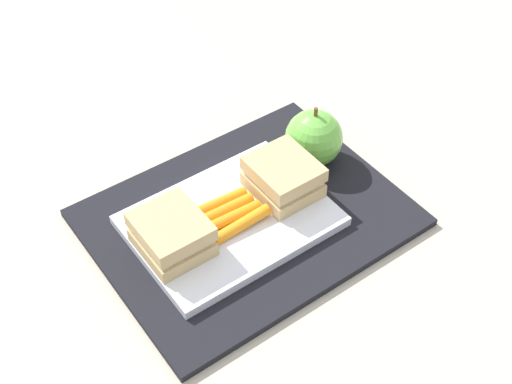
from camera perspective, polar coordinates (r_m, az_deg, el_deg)
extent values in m
plane|color=#B7AD99|center=(0.84, -0.69, -2.36)|extent=(2.40, 2.40, 0.00)
cube|color=black|center=(0.84, -0.69, -2.13)|extent=(0.36, 0.28, 0.01)
cube|color=white|center=(0.82, -2.12, -2.36)|extent=(0.23, 0.17, 0.01)
cube|color=tan|center=(0.79, -6.85, -4.08)|extent=(0.07, 0.08, 0.02)
cube|color=beige|center=(0.78, -6.93, -3.46)|extent=(0.07, 0.07, 0.01)
cube|color=tan|center=(0.77, -7.01, -2.82)|extent=(0.07, 0.08, 0.02)
cube|color=tan|center=(0.84, 2.23, 0.62)|extent=(0.07, 0.08, 0.02)
cube|color=beige|center=(0.83, 2.25, 1.26)|extent=(0.07, 0.07, 0.01)
cube|color=tan|center=(0.83, 2.28, 1.90)|extent=(0.07, 0.08, 0.02)
cylinder|color=orange|center=(0.80, -1.16, -2.66)|extent=(0.08, 0.01, 0.02)
cylinder|color=orange|center=(0.81, -1.92, -2.08)|extent=(0.08, 0.01, 0.02)
cylinder|color=orange|center=(0.82, -2.54, -1.50)|extent=(0.08, 0.01, 0.02)
cylinder|color=orange|center=(0.82, -3.07, -0.93)|extent=(0.08, 0.01, 0.02)
sphere|color=#66B742|center=(0.88, 4.76, 4.43)|extent=(0.07, 0.07, 0.07)
cylinder|color=brown|center=(0.86, 4.93, 6.54)|extent=(0.01, 0.01, 0.01)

